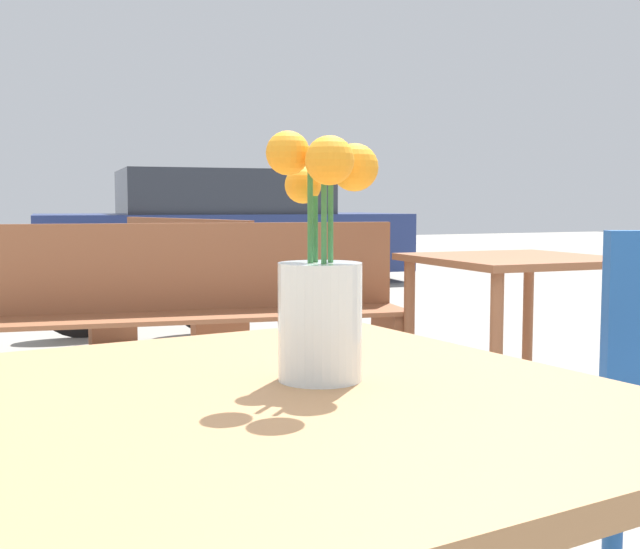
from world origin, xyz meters
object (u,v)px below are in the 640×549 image
Objects in this scene: table_back at (515,282)px; table_front at (262,474)px; bench_near at (197,306)px; bench_far at (170,283)px; parked_car at (222,230)px; flower_vase at (321,293)px; bicycle at (147,289)px.

table_front is at bearing -135.38° from table_back.
bench_near reaches higher than table_front.
bench_far reaches higher than table_front.
parked_car is at bearing 67.91° from bench_far.
table_back is 6.54m from parked_car.
flower_vase is at bearing -107.51° from parked_car.
parked_car reaches higher than bicycle.
bench_far is 0.36× the size of parked_car.
table_back is at bearing -97.41° from parked_car.
parked_car reaches higher than bench_near.
flower_vase is at bearing -100.46° from bicycle.
table_front is at bearing -158.78° from flower_vase.
parked_car is at bearing 72.49° from flower_vase.
bicycle is (-0.90, 2.94, -0.27)m from table_back.
bench_far is 1.90× the size of table_back.
parked_car is at bearing 82.59° from table_back.
table_back is (1.87, 1.84, -0.01)m from table_front.
bench_far is at bearing -94.39° from bicycle.
table_front is at bearing -108.04° from parked_car.
table_back is 0.56× the size of bicycle.
bench_near reaches higher than table_back.
flower_vase reaches higher than table_front.
parked_car is (1.74, 3.54, 0.30)m from bicycle.
bench_near reaches higher than bicycle.
bicycle is 0.34× the size of parked_car.
bench_far is at bearing 78.12° from flower_vase.
bicycle is at bearing 85.61° from bench_far.
bicycle is (0.28, 2.17, -0.14)m from bench_near.
flower_vase reaches higher than bench_far.
bench_far is (0.81, 3.83, -0.36)m from flower_vase.
bicycle is at bearing 82.69° from bench_near.
table_front is 0.23m from flower_vase.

